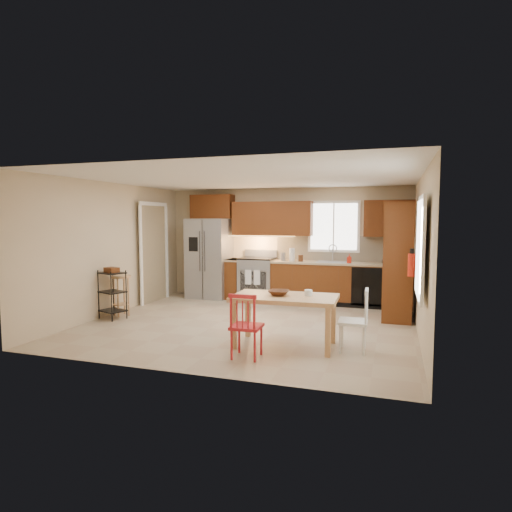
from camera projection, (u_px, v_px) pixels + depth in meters
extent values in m
plane|color=tan|center=(249.00, 324.00, 7.42)|extent=(5.50, 5.50, 0.00)
cube|color=silver|center=(249.00, 178.00, 7.20)|extent=(5.50, 5.00, 0.02)
cube|color=#CCB793|center=(285.00, 244.00, 9.68)|extent=(5.50, 0.02, 2.50)
cube|color=#CCB793|center=(179.00, 268.00, 4.94)|extent=(5.50, 0.02, 2.50)
cube|color=#CCB793|center=(113.00, 249.00, 8.15)|extent=(0.02, 5.00, 2.50)
cube|color=#CCB793|center=(421.00, 256.00, 6.47)|extent=(0.02, 5.00, 2.50)
cube|color=gray|center=(209.00, 258.00, 9.88)|extent=(0.92, 0.75, 1.82)
cube|color=gray|center=(257.00, 279.00, 9.62)|extent=(0.76, 0.63, 0.92)
cube|color=#592C10|center=(235.00, 279.00, 9.80)|extent=(0.30, 0.60, 0.90)
cube|color=#592C10|center=(340.00, 283.00, 9.07)|extent=(2.92, 0.60, 0.90)
cube|color=black|center=(366.00, 287.00, 8.62)|extent=(0.60, 0.02, 0.78)
cube|color=beige|center=(342.00, 249.00, 9.28)|extent=(2.92, 0.03, 0.55)
cube|color=#5B2B0F|center=(212.00, 207.00, 9.96)|extent=(1.00, 0.35, 0.55)
cube|color=#5B2B0F|center=(272.00, 218.00, 9.54)|extent=(1.80, 0.35, 0.75)
cube|color=#5B2B0F|center=(389.00, 218.00, 8.77)|extent=(1.00, 0.35, 0.75)
cube|color=white|center=(334.00, 227.00, 9.29)|extent=(1.12, 0.04, 1.12)
cube|color=gray|center=(331.00, 264.00, 9.09)|extent=(0.62, 0.46, 0.16)
cube|color=#FFBF66|center=(259.00, 236.00, 9.64)|extent=(1.60, 0.30, 0.01)
imported|color=#B71C0C|center=(349.00, 259.00, 8.87)|extent=(0.09, 0.09, 0.19)
cylinder|color=silver|center=(292.00, 255.00, 9.29)|extent=(0.12, 0.12, 0.28)
cylinder|color=gray|center=(283.00, 257.00, 9.36)|extent=(0.11, 0.11, 0.18)
cylinder|color=#522A15|center=(301.00, 258.00, 9.21)|extent=(0.10, 0.10, 0.14)
cube|color=#592C10|center=(398.00, 261.00, 7.72)|extent=(0.50, 0.95, 2.10)
cylinder|color=#B71C0C|center=(412.00, 265.00, 6.66)|extent=(0.12, 0.12, 0.36)
cube|color=white|center=(421.00, 248.00, 5.38)|extent=(0.04, 1.02, 1.32)
cube|color=#8C7A59|center=(153.00, 254.00, 9.38)|extent=(0.04, 0.95, 2.10)
imported|color=#522A15|center=(279.00, 296.00, 6.10)|extent=(0.31, 0.31, 0.07)
cylinder|color=silver|center=(308.00, 294.00, 6.06)|extent=(0.10, 0.10, 0.12)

